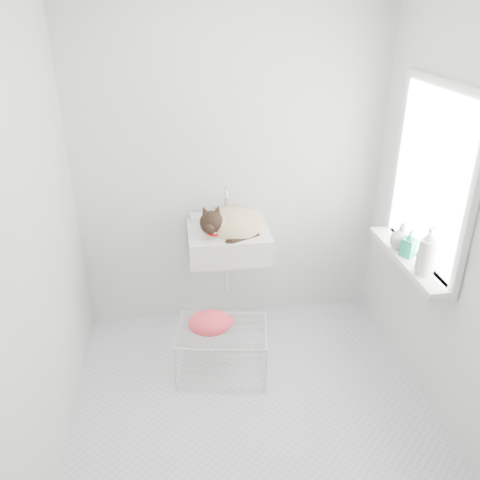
{
  "coord_description": "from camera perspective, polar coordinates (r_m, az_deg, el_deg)",
  "views": [
    {
      "loc": [
        -0.39,
        -2.36,
        2.29
      ],
      "look_at": [
        -0.0,
        0.5,
        0.88
      ],
      "focal_mm": 37.31,
      "sensor_mm": 36.0,
      "label": 1
    }
  ],
  "objects": [
    {
      "name": "floor",
      "position": [
        3.31,
        1.27,
        -17.72
      ],
      "size": [
        2.2,
        2.0,
        0.02
      ],
      "primitive_type": "cube",
      "color": "silver",
      "rests_on": "ground"
    },
    {
      "name": "windowsill",
      "position": [
        3.26,
        18.67,
        -2.03
      ],
      "size": [
        0.16,
        0.88,
        0.04
      ],
      "primitive_type": "cube",
      "color": "white",
      "rests_on": "right_wall"
    },
    {
      "name": "bottle_c",
      "position": [
        3.34,
        17.78,
        -0.87
      ],
      "size": [
        0.18,
        0.18,
        0.17
      ],
      "primitive_type": "imported",
      "rotation": [
        0.0,
        0.0,
        2.11
      ],
      "color": "silver",
      "rests_on": "windowsill"
    },
    {
      "name": "bottle_b",
      "position": [
        3.25,
        18.56,
        -1.74
      ],
      "size": [
        0.11,
        0.11,
        0.17
      ],
      "primitive_type": "imported",
      "rotation": [
        0.0,
        0.0,
        2.2
      ],
      "color": "#1B9873",
      "rests_on": "windowsill"
    },
    {
      "name": "towel",
      "position": [
        3.27,
        -3.42,
        -9.85
      ],
      "size": [
        0.3,
        0.22,
        0.12
      ],
      "primitive_type": "ellipsoid",
      "rotation": [
        0.0,
        0.0,
        0.04
      ],
      "color": "#FC4E00",
      "rests_on": "wire_rack"
    },
    {
      "name": "window_frame",
      "position": [
        3.09,
        21.04,
        6.59
      ],
      "size": [
        0.04,
        0.9,
        1.1
      ],
      "primitive_type": "cube",
      "color": "white",
      "rests_on": "right_wall"
    },
    {
      "name": "window_glass",
      "position": [
        3.1,
        21.28,
        6.59
      ],
      "size": [
        0.01,
        0.8,
        1.0
      ],
      "primitive_type": "cube",
      "color": "white",
      "rests_on": "right_wall"
    },
    {
      "name": "right_wall",
      "position": [
        2.98,
        22.96,
        3.46
      ],
      "size": [
        0.02,
        2.0,
        2.5
      ],
      "primitive_type": "cube",
      "color": "silver",
      "rests_on": "ground"
    },
    {
      "name": "left_wall",
      "position": [
        2.68,
        -22.42,
        1.07
      ],
      "size": [
        0.02,
        2.0,
        2.5
      ],
      "primitive_type": "cube",
      "color": "silver",
      "rests_on": "ground"
    },
    {
      "name": "cat",
      "position": [
        3.4,
        -1.14,
        1.75
      ],
      "size": [
        0.5,
        0.44,
        0.29
      ],
      "rotation": [
        0.0,
        0.0,
        0.2
      ],
      "color": "#CCB388",
      "rests_on": "sink"
    },
    {
      "name": "sink",
      "position": [
        3.44,
        -1.36,
        1.24
      ],
      "size": [
        0.56,
        0.49,
        0.22
      ],
      "primitive_type": "cube",
      "color": "white",
      "rests_on": "back_wall"
    },
    {
      "name": "faucet",
      "position": [
        3.54,
        -1.72,
        4.51
      ],
      "size": [
        0.2,
        0.14,
        0.2
      ],
      "primitive_type": null,
      "color": "silver",
      "rests_on": "sink"
    },
    {
      "name": "back_wall",
      "position": [
        3.54,
        -1.06,
        8.94
      ],
      "size": [
        2.2,
        0.02,
        2.5
      ],
      "primitive_type": "cube",
      "color": "silver",
      "rests_on": "ground"
    },
    {
      "name": "wire_rack",
      "position": [
        3.42,
        -2.04,
        -12.77
      ],
      "size": [
        0.63,
        0.49,
        0.34
      ],
      "primitive_type": "cube",
      "rotation": [
        0.0,
        0.0,
        -0.16
      ],
      "color": "silver",
      "rests_on": "floor"
    },
    {
      "name": "bottle_a",
      "position": [
        3.08,
        20.2,
        -3.57
      ],
      "size": [
        0.12,
        0.12,
        0.25
      ],
      "primitive_type": "imported",
      "rotation": [
        0.0,
        0.0,
        1.94
      ],
      "color": "silver",
      "rests_on": "windowsill"
    }
  ]
}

